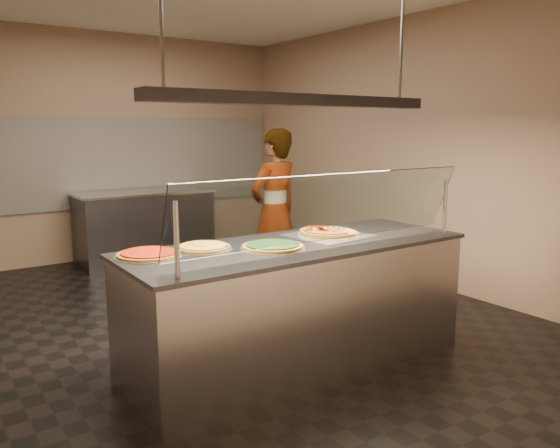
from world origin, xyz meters
TOP-DOWN VIEW (x-y plane):
  - ground at (0.00, 0.00)m, footprint 5.00×6.00m
  - wall_back at (0.00, 3.01)m, footprint 5.00×0.02m
  - wall_front at (0.00, -3.01)m, footprint 5.00×0.02m
  - wall_right at (2.51, 0.00)m, footprint 0.02×6.00m
  - tile_band at (0.00, 2.98)m, footprint 4.90×0.02m
  - serving_counter at (0.03, -1.26)m, footprint 2.59×0.94m
  - sneeze_guard at (0.03, -1.60)m, footprint 2.35×0.18m
  - perforated_tray at (0.39, -1.17)m, footprint 0.61×0.61m
  - half_pizza_pepperoni at (0.28, -1.17)m, footprint 0.28×0.47m
  - half_pizza_sausage at (0.50, -1.17)m, footprint 0.28×0.47m
  - pizza_spinach at (-0.23, -1.31)m, footprint 0.46×0.46m
  - pizza_cheese at (-0.63, -1.04)m, footprint 0.40×0.40m
  - pizza_tomato at (-1.02, -1.04)m, footprint 0.44×0.44m
  - pizza_spatula at (-0.63, -1.06)m, footprint 0.20×0.23m
  - prep_table at (0.31, 2.55)m, footprint 1.76×0.74m
  - worker at (0.95, 0.41)m, footprint 0.71×0.54m
  - heat_lamp_housing at (0.03, -1.26)m, footprint 2.30×0.18m
  - lamp_rod_right at (1.03, -1.26)m, footprint 0.02×0.02m

SIDE VIEW (x-z plane):
  - ground at x=0.00m, z-range -0.02..0.00m
  - serving_counter at x=0.03m, z-range 0.00..0.93m
  - prep_table at x=0.31m, z-range 0.00..0.93m
  - worker at x=0.95m, z-range 0.00..1.75m
  - perforated_tray at x=0.39m, z-range 0.93..0.94m
  - pizza_cheese at x=-0.63m, z-range 0.93..0.96m
  - pizza_tomato at x=-1.02m, z-range 0.93..0.96m
  - pizza_spinach at x=-0.23m, z-range 0.93..0.96m
  - half_pizza_sausage at x=0.50m, z-range 0.94..0.98m
  - pizza_spatula at x=-0.63m, z-range 0.95..0.97m
  - half_pizza_pepperoni at x=0.28m, z-range 0.94..0.99m
  - sneeze_guard at x=0.03m, z-range 0.96..1.49m
  - tile_band at x=0.00m, z-range 0.70..1.90m
  - wall_back at x=0.00m, z-range 0.00..3.00m
  - wall_front at x=0.00m, z-range 0.00..3.00m
  - wall_right at x=2.51m, z-range 0.00..3.00m
  - heat_lamp_housing at x=0.03m, z-range 1.91..1.99m
  - lamp_rod_right at x=1.03m, z-range 1.99..3.00m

